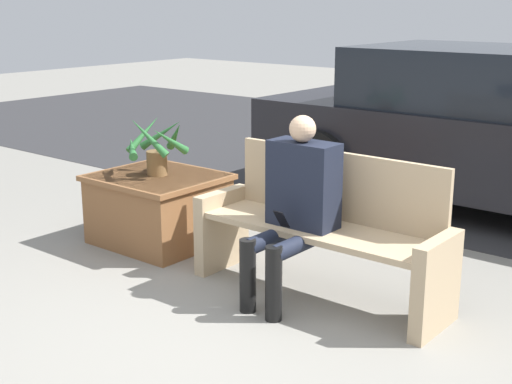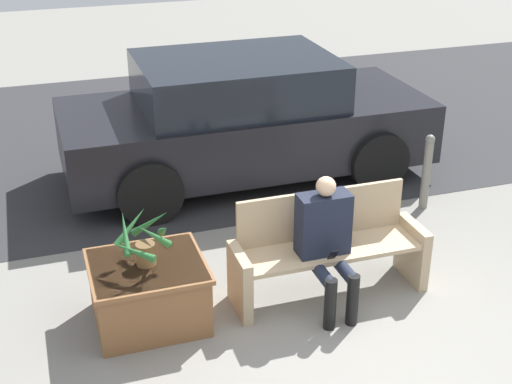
{
  "view_description": "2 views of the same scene",
  "coord_description": "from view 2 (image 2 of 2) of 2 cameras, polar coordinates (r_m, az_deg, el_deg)",
  "views": [
    {
      "loc": [
        2.49,
        -2.78,
        1.89
      ],
      "look_at": [
        -0.48,
        0.88,
        0.62
      ],
      "focal_mm": 50.0,
      "sensor_mm": 36.0,
      "label": 1
    },
    {
      "loc": [
        -2.29,
        -4.08,
        3.63
      ],
      "look_at": [
        -0.51,
        1.29,
        0.92
      ],
      "focal_mm": 50.0,
      "sensor_mm": 36.0,
      "label": 2
    }
  ],
  "objects": [
    {
      "name": "planter_box",
      "position": [
        6.11,
        -8.59,
        -7.82
      ],
      "size": [
        0.96,
        0.85,
        0.56
      ],
      "color": "brown",
      "rests_on": "ground_plane"
    },
    {
      "name": "parked_car",
      "position": [
        8.58,
        -1.02,
        5.9
      ],
      "size": [
        4.35,
        1.98,
        1.48
      ],
      "color": "black",
      "rests_on": "ground_plane"
    },
    {
      "name": "person_seated",
      "position": [
        6.1,
        5.68,
        -3.63
      ],
      "size": [
        0.45,
        0.6,
        1.2
      ],
      "color": "black",
      "rests_on": "ground_plane"
    },
    {
      "name": "ground_plane",
      "position": [
        5.92,
        8.87,
        -12.58
      ],
      "size": [
        30.0,
        30.0,
        0.0
      ],
      "primitive_type": "plane",
      "color": "gray"
    },
    {
      "name": "road_surface",
      "position": [
        10.38,
        -4.39,
        5.08
      ],
      "size": [
        20.0,
        6.0,
        0.01
      ],
      "primitive_type": "cube",
      "color": "#2D2D30",
      "rests_on": "ground_plane"
    },
    {
      "name": "potted_plant",
      "position": [
        5.85,
        -8.96,
        -3.83
      ],
      "size": [
        0.53,
        0.55,
        0.48
      ],
      "color": "brown",
      "rests_on": "planter_box"
    },
    {
      "name": "bench",
      "position": [
        6.39,
        5.73,
        -4.48
      ],
      "size": [
        1.76,
        0.5,
        0.94
      ],
      "color": "tan",
      "rests_on": "ground_plane"
    },
    {
      "name": "bollard_post",
      "position": [
        8.07,
        13.5,
        1.7
      ],
      "size": [
        0.1,
        0.1,
        0.87
      ],
      "color": "slate",
      "rests_on": "ground_plane"
    }
  ]
}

